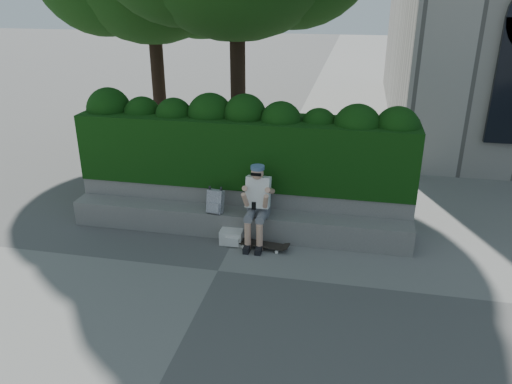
% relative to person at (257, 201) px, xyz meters
% --- Properties ---
extents(ground, '(80.00, 80.00, 0.00)m').
position_rel_person_xyz_m(ground, '(-0.41, -1.07, -0.75)').
color(ground, slate).
rests_on(ground, ground).
extents(bench_ledge, '(6.00, 0.45, 0.45)m').
position_rel_person_xyz_m(bench_ledge, '(-0.41, 0.18, -0.53)').
color(bench_ledge, gray).
rests_on(bench_ledge, ground).
extents(planter_wall, '(6.00, 0.50, 0.75)m').
position_rel_person_xyz_m(planter_wall, '(-0.41, 0.66, -0.38)').
color(planter_wall, gray).
rests_on(planter_wall, ground).
extents(hedge, '(6.00, 1.00, 1.20)m').
position_rel_person_xyz_m(hedge, '(-0.41, 0.88, 0.60)').
color(hedge, black).
rests_on(hedge, planter_wall).
extents(person, '(0.40, 0.76, 1.38)m').
position_rel_person_xyz_m(person, '(0.00, 0.00, 0.00)').
color(person, slate).
rests_on(person, ground).
extents(skateboard, '(0.86, 0.31, 0.09)m').
position_rel_person_xyz_m(skateboard, '(0.11, -0.23, -0.68)').
color(skateboard, black).
rests_on(skateboard, ground).
extents(backpack_plaid, '(0.29, 0.19, 0.40)m').
position_rel_person_xyz_m(backpack_plaid, '(-0.76, 0.08, -0.10)').
color(backpack_plaid, silver).
rests_on(backpack_plaid, bench_ledge).
extents(backpack_ground, '(0.38, 0.27, 0.25)m').
position_rel_person_xyz_m(backpack_ground, '(-0.42, -0.15, -0.63)').
color(backpack_ground, silver).
rests_on(backpack_ground, ground).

